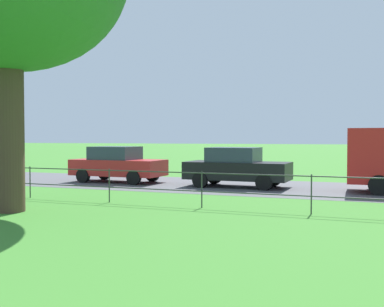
% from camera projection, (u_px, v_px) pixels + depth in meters
% --- Properties ---
extents(street_strip, '(80.00, 6.03, 0.01)m').
position_uv_depth(street_strip, '(330.00, 190.00, 16.88)').
color(street_strip, '#4C4C51').
rests_on(street_strip, ground).
extents(park_fence, '(29.17, 0.04, 1.00)m').
position_uv_depth(park_fence, '(311.00, 188.00, 11.46)').
color(park_fence, '#333833').
rests_on(park_fence, ground).
extents(car_red_center, '(4.05, 1.90, 1.54)m').
position_uv_depth(car_red_center, '(117.00, 164.00, 19.81)').
color(car_red_center, red).
rests_on(car_red_center, ground).
extents(car_black_far_left, '(4.04, 1.89, 1.54)m').
position_uv_depth(car_black_far_left, '(237.00, 167.00, 17.85)').
color(car_black_far_left, black).
rests_on(car_black_far_left, ground).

